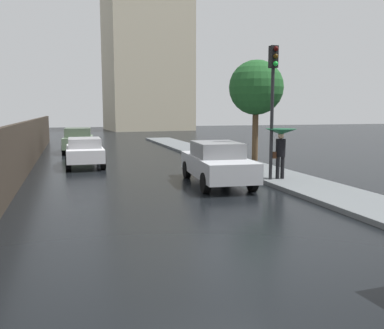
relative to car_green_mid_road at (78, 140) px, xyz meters
The scene contains 8 objects.
ground 19.88m from the car_green_mid_road, 84.10° to the right, with size 120.00×120.00×0.00m, color black.
car_green_mid_road is the anchor object (origin of this frame).
car_white_far_ahead 6.77m from the car_green_mid_road, 88.77° to the right, with size 1.71×3.97×1.34m.
car_silver_behind_camera 13.58m from the car_green_mid_road, 70.84° to the right, with size 2.06×4.62×1.49m.
pedestrian_with_umbrella_near 14.83m from the car_green_mid_road, 62.83° to the right, with size 1.12×1.12×1.80m.
traffic_light 14.90m from the car_green_mid_road, 64.29° to the right, with size 0.26×0.39×4.67m.
street_tree_near 11.55m from the car_green_mid_road, 39.38° to the right, with size 2.76×2.76×5.13m.
distant_tower 32.29m from the car_green_mid_road, 71.41° to the left, with size 11.11×10.09×27.46m.
Camera 1 is at (-2.51, -6.53, 2.59)m, focal length 38.27 mm.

